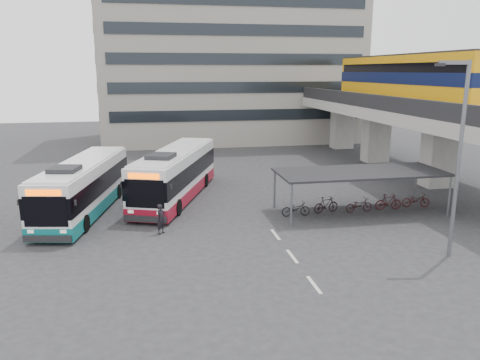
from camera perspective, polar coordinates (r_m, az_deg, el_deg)
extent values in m
plane|color=#28282B|center=(24.25, -1.41, -7.05)|extent=(120.00, 120.00, 0.00)
cube|color=gray|center=(37.29, 23.11, 2.74)|extent=(2.20, 1.60, 4.60)
cube|color=gray|center=(45.82, 16.24, 5.04)|extent=(2.20, 1.60, 4.60)
cube|color=gray|center=(53.02, 12.35, 6.30)|extent=(2.20, 1.60, 4.60)
cube|color=gray|center=(40.31, 20.33, 7.64)|extent=(8.00, 32.00, 0.90)
cube|color=black|center=(38.45, 15.58, 9.23)|extent=(0.35, 32.00, 1.10)
cube|color=black|center=(42.28, 24.86, 8.83)|extent=(0.35, 32.00, 1.10)
cube|color=orange|center=(41.30, 19.68, 11.35)|extent=(2.90, 20.00, 3.90)
cube|color=#091034|center=(41.30, 19.70, 11.63)|extent=(2.98, 20.02, 0.90)
cube|color=black|center=(41.29, 19.79, 12.74)|extent=(2.96, 19.20, 0.70)
cube|color=black|center=(41.31, 19.89, 14.05)|extent=(2.70, 19.60, 0.25)
cylinder|color=#595B60|center=(29.13, 4.23, -1.13)|extent=(0.12, 0.12, 2.40)
cylinder|color=#595B60|center=(32.89, 20.62, -0.29)|extent=(0.12, 0.12, 2.40)
cylinder|color=#595B60|center=(25.79, 6.29, -3.07)|extent=(0.12, 0.12, 2.40)
cylinder|color=#595B60|center=(29.97, 24.14, -1.86)|extent=(0.12, 0.12, 2.40)
cube|color=black|center=(28.82, 14.47, 0.94)|extent=(10.00, 4.00, 0.12)
imported|color=black|center=(27.88, 6.75, -3.44)|extent=(1.71, 0.60, 0.90)
imported|color=black|center=(28.52, 10.60, -3.10)|extent=(1.66, 0.47, 1.00)
imported|color=black|center=(29.30, 14.25, -2.94)|extent=(1.71, 0.60, 0.90)
imported|color=black|center=(30.17, 17.71, -2.60)|extent=(1.66, 0.47, 1.00)
imported|color=#350C0F|center=(31.17, 20.94, -2.45)|extent=(1.71, 0.60, 0.90)
cube|color=gray|center=(59.39, -1.41, 17.17)|extent=(30.00, 15.00, 25.00)
cube|color=beige|center=(19.46, 9.02, -12.49)|extent=(0.15, 1.60, 0.01)
cube|color=beige|center=(22.06, 6.39, -9.23)|extent=(0.15, 1.60, 0.01)
cube|color=beige|center=(24.74, 4.35, -6.65)|extent=(0.15, 1.60, 0.01)
cube|color=white|center=(31.51, -7.81, 1.01)|extent=(6.40, 12.02, 2.72)
cube|color=maroon|center=(31.79, -7.74, -1.21)|extent=(6.45, 12.07, 0.74)
cube|color=black|center=(31.48, -7.82, 1.23)|extent=(6.46, 12.06, 1.14)
cube|color=#FC5300|center=(25.81, -11.67, 0.46)|extent=(1.69, 0.67, 0.30)
cube|color=black|center=(28.43, -9.63, 2.87)|extent=(1.96, 2.00, 0.28)
cylinder|color=black|center=(28.72, -12.17, -3.06)|extent=(0.61, 1.03, 0.99)
cylinder|color=black|center=(34.62, -4.29, -0.02)|extent=(0.61, 1.03, 0.99)
cube|color=white|center=(29.60, -18.48, -0.49)|extent=(4.52, 11.64, 2.61)
cube|color=#0B6567|center=(29.90, -18.31, -2.75)|extent=(4.57, 11.69, 0.71)
cube|color=black|center=(29.58, -18.50, -0.27)|extent=(4.58, 11.67, 1.09)
cube|color=#FC5300|center=(24.21, -22.84, -1.44)|extent=(1.68, 0.40, 0.28)
cube|color=black|center=(26.67, -20.62, 1.22)|extent=(1.71, 1.76, 0.27)
cylinder|color=black|center=(27.05, -22.98, -4.90)|extent=(0.46, 0.99, 0.95)
cylinder|color=black|center=(32.53, -14.69, -1.32)|extent=(0.46, 0.99, 0.95)
imported|color=black|center=(24.93, -9.60, -4.72)|extent=(0.68, 0.69, 1.60)
cylinder|color=#595B60|center=(22.87, 25.11, 1.93)|extent=(0.18, 0.18, 8.83)
cube|color=#595B60|center=(22.22, 24.66, 12.89)|extent=(1.33, 0.34, 0.17)
cube|color=black|center=(21.95, 23.20, 12.80)|extent=(0.41, 0.25, 0.13)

